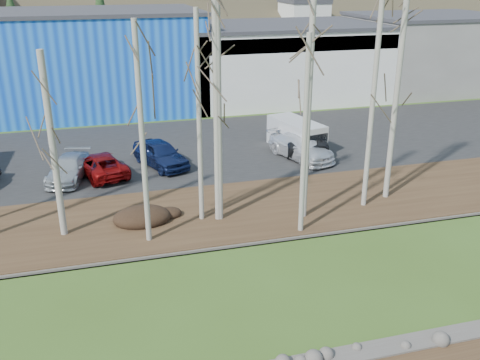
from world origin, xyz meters
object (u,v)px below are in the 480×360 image
object	(u,v)px
car_4	(160,154)
car_6	(301,147)
car_2	(101,165)
van_white	(298,136)
car_5	(301,137)
car_3	(69,168)

from	to	relation	value
car_4	car_6	size ratio (longest dim) A/B	0.91
car_2	van_white	distance (m)	12.88
car_2	car_6	size ratio (longest dim) A/B	0.92
car_5	car_6	bearing A→B (deg)	78.29
car_2	car_6	distance (m)	12.37
car_5	car_6	size ratio (longest dim) A/B	1.11
car_4	car_6	xyz separation A→B (m)	(8.79, -0.93, -0.05)
car_3	car_6	world-z (taller)	car_6
car_6	car_3	bearing A→B (deg)	161.97
van_white	car_2	bearing A→B (deg)	173.03
car_3	car_6	size ratio (longest dim) A/B	0.88
car_2	car_6	world-z (taller)	car_6
car_3	car_2	bearing A→B (deg)	20.45
car_2	car_5	xyz separation A→B (m)	(13.06, 1.53, 0.14)
car_2	car_5	world-z (taller)	car_5
car_3	van_white	bearing A→B (deg)	21.10
car_2	car_4	size ratio (longest dim) A/B	1.01
car_3	car_5	distance (m)	14.93
car_4	car_6	bearing A→B (deg)	-27.36
car_2	van_white	xyz separation A→B (m)	(12.80, 1.39, 0.33)
car_2	van_white	bearing A→B (deg)	169.05
car_2	van_white	world-z (taller)	van_white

